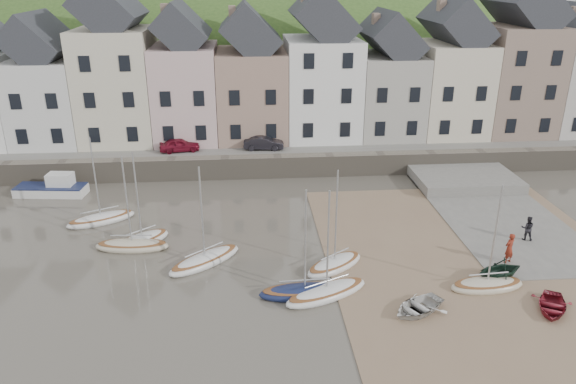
{
  "coord_description": "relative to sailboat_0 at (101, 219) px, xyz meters",
  "views": [
    {
      "loc": [
        -2.58,
        -26.03,
        16.09
      ],
      "look_at": [
        0.0,
        6.0,
        3.0
      ],
      "focal_mm": 33.88,
      "sensor_mm": 36.0,
      "label": 1
    }
  ],
  "objects": [
    {
      "name": "ground",
      "position": [
        12.72,
        -8.85,
        -0.26
      ],
      "size": [
        160.0,
        160.0,
        0.0
      ],
      "primitive_type": "plane",
      "color": "#4D463C",
      "rests_on": "ground"
    },
    {
      "name": "quay_land",
      "position": [
        12.72,
        23.15,
        0.49
      ],
      "size": [
        90.0,
        30.0,
        1.5
      ],
      "primitive_type": "cube",
      "color": "#345220",
      "rests_on": "ground"
    },
    {
      "name": "quay_street",
      "position": [
        12.72,
        11.65,
        1.29
      ],
      "size": [
        70.0,
        7.0,
        0.1
      ],
      "primitive_type": "cube",
      "color": "slate",
      "rests_on": "quay_land"
    },
    {
      "name": "seawall",
      "position": [
        12.72,
        8.15,
        0.64
      ],
      "size": [
        70.0,
        1.2,
        1.8
      ],
      "primitive_type": "cube",
      "color": "slate",
      "rests_on": "ground"
    },
    {
      "name": "beach",
      "position": [
        23.72,
        -8.85,
        -0.23
      ],
      "size": [
        18.0,
        26.0,
        0.06
      ],
      "primitive_type": "cube",
      "color": "#7F654D",
      "rests_on": "ground"
    },
    {
      "name": "slipway",
      "position": [
        27.72,
        -0.85,
        -0.2
      ],
      "size": [
        8.0,
        18.0,
        0.12
      ],
      "primitive_type": "cube",
      "color": "slate",
      "rests_on": "ground"
    },
    {
      "name": "hillside",
      "position": [
        7.72,
        51.15,
        -18.25
      ],
      "size": [
        134.4,
        84.0,
        84.0
      ],
      "color": "#345220",
      "rests_on": "ground"
    },
    {
      "name": "townhouse_terrace",
      "position": [
        14.48,
        15.15,
        7.06
      ],
      "size": [
        61.05,
        8.0,
        13.93
      ],
      "color": "white",
      "rests_on": "quay_land"
    },
    {
      "name": "sailboat_0",
      "position": [
        0.0,
        0.0,
        0.0
      ],
      "size": [
        4.82,
        3.41,
        6.32
      ],
      "color": "silver",
      "rests_on": "ground"
    },
    {
      "name": "sailboat_1",
      "position": [
        3.36,
        -3.44,
        0.01
      ],
      "size": [
        3.82,
        3.53,
        6.32
      ],
      "color": "silver",
      "rests_on": "ground"
    },
    {
      "name": "sailboat_2",
      "position": [
        2.87,
        -4.15,
        0.0
      ],
      "size": [
        4.66,
        1.79,
        6.32
      ],
      "color": "beige",
      "rests_on": "ground"
    },
    {
      "name": "sailboat_3",
      "position": [
        7.49,
        -6.35,
        -0.0
      ],
      "size": [
        4.78,
        4.33,
        6.32
      ],
      "color": "silver",
      "rests_on": "ground"
    },
    {
      "name": "sailboat_4",
      "position": [
        14.16,
        -10.41,
        -0.0
      ],
      "size": [
        5.13,
        3.46,
        6.32
      ],
      "color": "silver",
      "rests_on": "ground"
    },
    {
      "name": "sailboat_5",
      "position": [
        13.02,
        -10.23,
        -0.0
      ],
      "size": [
        5.0,
        1.7,
        6.32
      ],
      "color": "#161F45",
      "rests_on": "ground"
    },
    {
      "name": "sailboat_6",
      "position": [
        15.06,
        -7.51,
        0.0
      ],
      "size": [
        4.2,
        3.61,
        6.32
      ],
      "color": "silver",
      "rests_on": "ground"
    },
    {
      "name": "sailboat_7",
      "position": [
        22.99,
        -10.38,
        0.0
      ],
      "size": [
        4.22,
        1.8,
        6.32
      ],
      "color": "beige",
      "rests_on": "ground"
    },
    {
      "name": "motorboat_2",
      "position": [
        -4.83,
        5.41,
        0.32
      ],
      "size": [
        5.5,
        2.31,
        1.7
      ],
      "color": "silver",
      "rests_on": "ground"
    },
    {
      "name": "rowboat_white",
      "position": [
        18.54,
        -12.29,
        0.11
      ],
      "size": [
        3.73,
        3.44,
        0.63
      ],
      "primitive_type": "imported",
      "rotation": [
        0.0,
        0.0,
        -1.03
      ],
      "color": "silver",
      "rests_on": "beach"
    },
    {
      "name": "rowboat_green",
      "position": [
        23.94,
        -9.71,
        0.51
      ],
      "size": [
        3.18,
        2.91,
        1.43
      ],
      "primitive_type": "imported",
      "rotation": [
        0.0,
        0.0,
        -1.33
      ],
      "color": "black",
      "rests_on": "beach"
    },
    {
      "name": "rowboat_red",
      "position": [
        25.37,
        -12.71,
        0.09
      ],
      "size": [
        3.12,
        3.43,
        0.58
      ],
      "primitive_type": "imported",
      "rotation": [
        0.0,
        0.0,
        -0.51
      ],
      "color": "maroon",
      "rests_on": "beach"
    },
    {
      "name": "person_red",
      "position": [
        25.34,
        -7.83,
        0.79
      ],
      "size": [
        0.81,
        0.71,
        1.87
      ],
      "primitive_type": "imported",
      "rotation": [
        0.0,
        0.0,
        3.61
      ],
      "color": "maroon",
      "rests_on": "slipway"
    },
    {
      "name": "person_dark",
      "position": [
        27.85,
        -5.09,
        0.67
      ],
      "size": [
        0.95,
        0.84,
        1.62
      ],
      "primitive_type": "imported",
      "rotation": [
        0.0,
        0.0,
        2.8
      ],
      "color": "black",
      "rests_on": "slipway"
    },
    {
      "name": "car_left",
      "position": [
        4.4,
        10.65,
        1.92
      ],
      "size": [
        3.6,
        1.9,
        1.17
      ],
      "primitive_type": "imported",
      "rotation": [
        0.0,
        0.0,
        1.73
      ],
      "color": "maroon",
      "rests_on": "quay_street"
    },
    {
      "name": "car_right",
      "position": [
        11.67,
        10.65,
        1.91
      ],
      "size": [
        3.57,
        1.49,
        1.15
      ],
      "primitive_type": "imported",
      "rotation": [
        0.0,
        0.0,
        1.49
      ],
      "color": "black",
      "rests_on": "quay_street"
    }
  ]
}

